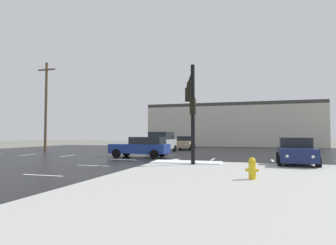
# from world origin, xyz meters

# --- Properties ---
(ground_plane) EXTENTS (120.00, 120.00, 0.00)m
(ground_plane) POSITION_xyz_m (0.00, 0.00, 0.00)
(ground_plane) COLOR slate
(road_asphalt) EXTENTS (44.00, 44.00, 0.02)m
(road_asphalt) POSITION_xyz_m (0.00, 0.00, 0.01)
(road_asphalt) COLOR black
(road_asphalt) RESTS_ON ground_plane
(snow_strip_curbside) EXTENTS (4.00, 1.60, 0.06)m
(snow_strip_curbside) POSITION_xyz_m (5.00, -4.00, 0.17)
(snow_strip_curbside) COLOR white
(snow_strip_curbside) RESTS_ON sidewalk_corner
(lane_markings) EXTENTS (36.15, 36.15, 0.01)m
(lane_markings) POSITION_xyz_m (1.20, -1.38, 0.02)
(lane_markings) COLOR silver
(lane_markings) RESTS_ON road_asphalt
(traffic_signal_mast) EXTENTS (1.61, 5.10, 5.52)m
(traffic_signal_mast) POSITION_xyz_m (5.15, -3.48, 3.86)
(traffic_signal_mast) COLOR black
(traffic_signal_mast) RESTS_ON sidewalk_corner
(fire_hydrant) EXTENTS (0.48, 0.26, 0.79)m
(fire_hydrant) POSITION_xyz_m (8.64, -9.37, 0.54)
(fire_hydrant) COLOR gold
(fire_hydrant) RESTS_ON sidewalk_corner
(strip_building_background) EXTENTS (25.73, 8.00, 6.55)m
(strip_building_background) POSITION_xyz_m (5.89, 25.62, 3.27)
(strip_building_background) COLOR beige
(strip_building_background) RESTS_ON ground_plane
(sedan_blue) EXTENTS (4.55, 2.05, 1.58)m
(sedan_blue) POSITION_xyz_m (0.50, 0.21, 0.85)
(sedan_blue) COLOR navy
(sedan_blue) RESTS_ON road_asphalt
(suv_silver) EXTENTS (2.24, 4.87, 2.03)m
(suv_silver) POSITION_xyz_m (-0.06, 7.11, 1.09)
(suv_silver) COLOR #B7BABF
(suv_silver) RESTS_ON road_asphalt
(sedan_tan) EXTENTS (2.18, 4.60, 1.58)m
(sedan_tan) POSITION_xyz_m (1.04, 12.86, 0.85)
(sedan_tan) COLOR tan
(sedan_tan) RESTS_ON road_asphalt
(sedan_navy) EXTENTS (2.24, 4.62, 1.58)m
(sedan_navy) POSITION_xyz_m (11.05, -2.66, 0.85)
(sedan_navy) COLOR #141E47
(sedan_navy) RESTS_ON road_asphalt
(utility_pole_far) EXTENTS (2.20, 0.28, 9.90)m
(utility_pole_far) POSITION_xyz_m (-13.37, 6.12, 5.17)
(utility_pole_far) COLOR brown
(utility_pole_far) RESTS_ON ground_plane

